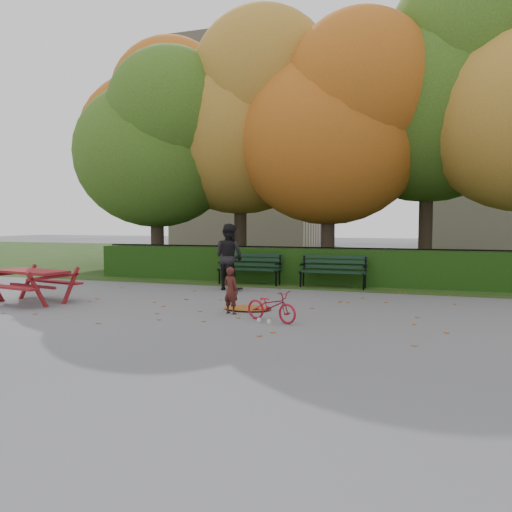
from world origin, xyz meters
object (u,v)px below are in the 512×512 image
(tree_d, at_px, (442,89))
(tree_b, at_px, (247,117))
(adult, at_px, (229,257))
(bicycle, at_px, (271,306))
(tree_a, at_px, (161,142))
(tree_c, at_px, (338,125))
(bench_right, at_px, (333,269))
(tree_f, at_px, (162,129))
(child, at_px, (231,290))
(picnic_table, at_px, (32,278))
(bench_left, at_px, (250,266))

(tree_d, bearing_deg, tree_b, -175.62)
(adult, relative_size, bicycle, 1.62)
(tree_a, height_order, tree_b, tree_b)
(tree_c, bearing_deg, bench_right, -83.30)
(tree_f, height_order, child, tree_f)
(tree_b, bearing_deg, tree_c, -13.45)
(picnic_table, height_order, adult, adult)
(tree_b, height_order, tree_f, tree_f)
(tree_b, xyz_separation_m, tree_d, (6.32, 0.48, 0.58))
(tree_b, bearing_deg, picnic_table, -107.19)
(tree_c, relative_size, adult, 4.58)
(tree_b, distance_m, tree_d, 6.37)
(tree_b, height_order, child, tree_b)
(tree_c, bearing_deg, child, -98.36)
(tree_a, relative_size, tree_c, 0.94)
(tree_a, xyz_separation_m, picnic_table, (0.36, -6.54, -3.95))
(tree_c, distance_m, picnic_table, 9.91)
(bicycle, bearing_deg, child, 84.73)
(bench_right, relative_size, bicycle, 1.66)
(tree_a, bearing_deg, tree_b, 23.05)
(tree_d, relative_size, adult, 5.48)
(bench_right, height_order, child, child)
(adult, bearing_deg, bicycle, 142.03)
(child, bearing_deg, adult, -49.73)
(tree_a, height_order, tree_f, tree_f)
(tree_d, bearing_deg, tree_c, -157.39)
(bench_left, xyz_separation_m, bench_right, (2.40, 0.00, 0.00))
(tree_a, distance_m, picnic_table, 7.65)
(tree_f, relative_size, bench_left, 5.10)
(tree_d, height_order, bench_left, tree_d)
(tree_a, bearing_deg, bench_right, -16.61)
(tree_a, height_order, child, tree_a)
(tree_c, distance_m, tree_f, 8.66)
(adult, bearing_deg, picnic_table, 65.41)
(bench_right, bearing_deg, tree_f, 146.08)
(tree_c, xyz_separation_m, bench_right, (0.27, -2.26, -4.30))
(tree_f, bearing_deg, child, -55.26)
(tree_b, xyz_separation_m, child, (2.28, -7.56, -4.94))
(tree_b, relative_size, picnic_table, 4.54)
(picnic_table, bearing_deg, bench_right, 49.39)
(bench_left, bearing_deg, bicycle, -67.12)
(tree_b, xyz_separation_m, tree_f, (-4.69, 2.49, 0.29))
(tree_f, bearing_deg, tree_d, -10.33)
(adult, bearing_deg, tree_f, -29.73)
(tree_f, bearing_deg, tree_a, -62.02)
(adult, bearing_deg, bench_right, -132.38)
(tree_a, height_order, adult, tree_a)
(tree_c, xyz_separation_m, bench_left, (-2.13, -2.26, -4.30))
(tree_b, distance_m, tree_c, 3.42)
(child, height_order, adult, adult)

